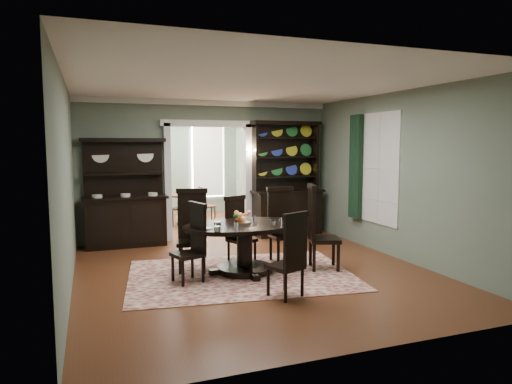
% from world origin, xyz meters
% --- Properties ---
extents(room, '(5.51, 6.01, 3.01)m').
position_xyz_m(room, '(0.00, 0.04, 1.58)').
color(room, '#562A16').
rests_on(room, ground).
extents(parlor, '(3.51, 3.50, 3.01)m').
position_xyz_m(parlor, '(0.00, 5.53, 1.52)').
color(parlor, '#562A16').
rests_on(parlor, ground).
extents(doorway_trim, '(2.08, 0.25, 2.57)m').
position_xyz_m(doorway_trim, '(0.00, 3.00, 1.62)').
color(doorway_trim, silver).
rests_on(doorway_trim, floor).
extents(right_window, '(0.15, 1.47, 2.12)m').
position_xyz_m(right_window, '(2.69, 0.93, 1.60)').
color(right_window, white).
rests_on(right_window, wall_right).
extents(wall_sconce, '(0.27, 0.21, 0.21)m').
position_xyz_m(wall_sconce, '(0.95, 2.85, 1.89)').
color(wall_sconce, gold).
rests_on(wall_sconce, back_wall_right).
extents(rug, '(3.76, 2.90, 0.01)m').
position_xyz_m(rug, '(-0.25, -0.05, 0.01)').
color(rug, maroon).
rests_on(rug, floor).
extents(dining_table, '(2.04, 1.91, 0.79)m').
position_xyz_m(dining_table, '(-0.15, 0.09, 0.55)').
color(dining_table, black).
rests_on(dining_table, rug).
extents(centerpiece, '(1.33, 0.85, 0.22)m').
position_xyz_m(centerpiece, '(-0.20, 0.02, 0.86)').
color(centerpiece, white).
rests_on(centerpiece, dining_table).
extents(chair_far_left, '(0.60, 0.58, 1.34)m').
position_xyz_m(chair_far_left, '(-0.90, 0.55, 0.70)').
color(chair_far_left, black).
rests_on(chair_far_left, rug).
extents(chair_far_mid, '(0.56, 0.54, 1.17)m').
position_xyz_m(chair_far_mid, '(-0.06, 0.70, 0.61)').
color(chair_far_mid, black).
rests_on(chair_far_mid, rug).
extents(chair_far_right, '(0.50, 0.47, 1.31)m').
position_xyz_m(chair_far_right, '(0.71, 0.58, 0.69)').
color(chair_far_right, black).
rests_on(chair_far_right, rug).
extents(chair_end_left, '(0.52, 0.54, 1.20)m').
position_xyz_m(chair_end_left, '(-1.02, -0.10, 0.63)').
color(chair_end_left, black).
rests_on(chair_end_left, rug).
extents(chair_end_right, '(0.63, 0.65, 1.41)m').
position_xyz_m(chair_end_right, '(1.03, -0.15, 0.74)').
color(chair_end_right, black).
rests_on(chair_end_right, rug).
extents(chair_near, '(0.56, 0.55, 1.18)m').
position_xyz_m(chair_near, '(0.03, -1.31, 0.62)').
color(chair_near, black).
rests_on(chair_near, rug).
extents(sideboard, '(1.66, 0.59, 2.18)m').
position_xyz_m(sideboard, '(-1.79, 2.75, 0.76)').
color(sideboard, black).
rests_on(sideboard, floor).
extents(welsh_dresser, '(1.67, 0.68, 2.57)m').
position_xyz_m(welsh_dresser, '(1.75, 2.72, 0.93)').
color(welsh_dresser, black).
rests_on(welsh_dresser, floor).
extents(parlor_table, '(0.85, 0.85, 0.78)m').
position_xyz_m(parlor_table, '(-0.18, 4.71, 0.51)').
color(parlor_table, '#553018').
rests_on(parlor_table, parlor_floor).
extents(parlor_chair_left, '(0.40, 0.39, 0.88)m').
position_xyz_m(parlor_chair_left, '(-0.36, 4.79, 0.47)').
color(parlor_chair_left, '#553018').
rests_on(parlor_chair_left, parlor_floor).
extents(parlor_chair_right, '(0.41, 0.41, 0.97)m').
position_xyz_m(parlor_chair_right, '(0.32, 4.64, 0.52)').
color(parlor_chair_right, '#553018').
rests_on(parlor_chair_right, parlor_floor).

